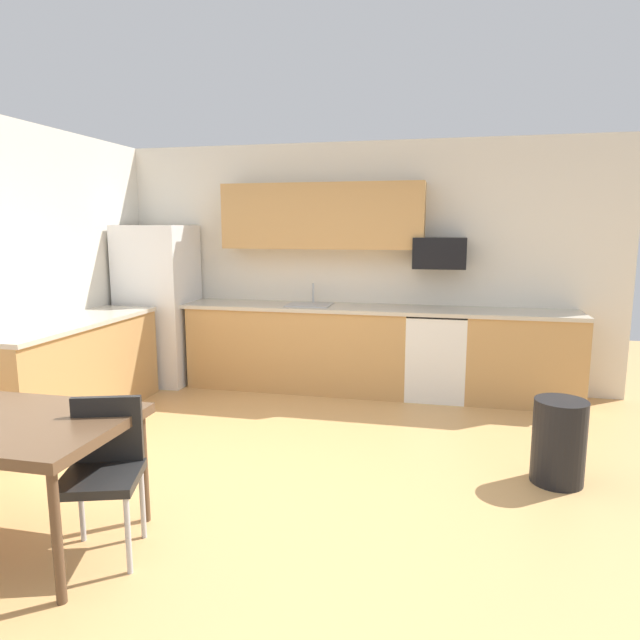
# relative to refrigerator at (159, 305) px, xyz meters

# --- Properties ---
(ground_plane) EXTENTS (12.00, 12.00, 0.00)m
(ground_plane) POSITION_rel_refrigerator_xyz_m (2.18, -2.22, -0.90)
(ground_plane) COLOR tan
(wall_back) EXTENTS (5.80, 0.10, 2.70)m
(wall_back) POSITION_rel_refrigerator_xyz_m (2.18, 0.43, 0.45)
(wall_back) COLOR silver
(wall_back) RESTS_ON ground
(cabinet_run_back) EXTENTS (2.41, 0.60, 0.90)m
(cabinet_run_back) POSITION_rel_refrigerator_xyz_m (1.64, 0.08, -0.45)
(cabinet_run_back) COLOR tan
(cabinet_run_back) RESTS_ON ground
(cabinet_run_back_right) EXTENTS (1.14, 0.60, 0.90)m
(cabinet_run_back_right) POSITION_rel_refrigerator_xyz_m (4.01, 0.08, -0.45)
(cabinet_run_back_right) COLOR tan
(cabinet_run_back_right) RESTS_ON ground
(cabinet_run_left) EXTENTS (0.60, 2.00, 0.90)m
(cabinet_run_left) POSITION_rel_refrigerator_xyz_m (-0.12, -1.42, -0.45)
(cabinet_run_left) COLOR tan
(cabinet_run_left) RESTS_ON ground
(countertop_back) EXTENTS (4.80, 0.64, 0.04)m
(countertop_back) POSITION_rel_refrigerator_xyz_m (2.18, 0.08, 0.02)
(countertop_back) COLOR beige
(countertop_back) RESTS_ON cabinet_run_back
(countertop_left) EXTENTS (0.64, 2.00, 0.04)m
(countertop_left) POSITION_rel_refrigerator_xyz_m (-0.12, -1.42, 0.02)
(countertop_left) COLOR beige
(countertop_left) RESTS_ON cabinet_run_left
(upper_cabinets_back) EXTENTS (2.20, 0.34, 0.70)m
(upper_cabinets_back) POSITION_rel_refrigerator_xyz_m (1.88, 0.21, 1.00)
(upper_cabinets_back) COLOR tan
(refrigerator) EXTENTS (0.76, 0.70, 1.80)m
(refrigerator) POSITION_rel_refrigerator_xyz_m (0.00, 0.00, 0.00)
(refrigerator) COLOR white
(refrigerator) RESTS_ON ground
(oven_range) EXTENTS (0.60, 0.60, 0.91)m
(oven_range) POSITION_rel_refrigerator_xyz_m (3.14, 0.08, -0.45)
(oven_range) COLOR white
(oven_range) RESTS_ON ground
(microwave) EXTENTS (0.54, 0.36, 0.32)m
(microwave) POSITION_rel_refrigerator_xyz_m (3.14, 0.18, 0.61)
(microwave) COLOR black
(sink_basin) EXTENTS (0.48, 0.40, 0.14)m
(sink_basin) POSITION_rel_refrigerator_xyz_m (1.77, 0.08, -0.02)
(sink_basin) COLOR #A5A8AD
(sink_basin) RESTS_ON countertop_back
(sink_faucet) EXTENTS (0.02, 0.02, 0.24)m
(sink_faucet) POSITION_rel_refrigerator_xyz_m (1.77, 0.26, 0.14)
(sink_faucet) COLOR #B2B5BA
(sink_faucet) RESTS_ON countertop_back
(chair_near_table) EXTENTS (0.50, 0.50, 0.85)m
(chair_near_table) POSITION_rel_refrigerator_xyz_m (1.43, -3.25, -0.40)
(chair_near_table) COLOR black
(chair_near_table) RESTS_ON ground
(trash_bin) EXTENTS (0.36, 0.36, 0.60)m
(trash_bin) POSITION_rel_refrigerator_xyz_m (4.03, -1.81, -0.60)
(trash_bin) COLOR black
(trash_bin) RESTS_ON ground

